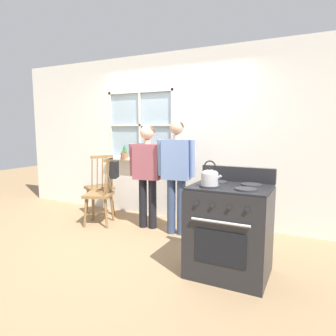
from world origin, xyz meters
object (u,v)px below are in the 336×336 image
Objects in this scene: kettle at (210,177)px; chair_by_window at (100,195)px; person_elderly_left at (147,166)px; potted_plant at (124,153)px; handbag at (114,169)px; person_teen_center at (176,168)px; stove at (229,229)px; chair_near_wall at (100,188)px.

chair_by_window is at bearing 158.11° from kettle.
person_elderly_left reaches higher than chair_by_window.
potted_plant is 0.73m from handbag.
kettle is at bearing -36.78° from potted_plant.
potted_plant is at bearing 143.22° from kettle.
person_teen_center reaches higher than kettle.
potted_plant is at bearing 147.73° from stove.
chair_by_window is 2.28m from kettle.
handbag is (-0.53, -0.10, -0.06)m from person_elderly_left.
chair_by_window is 0.97× the size of stove.
potted_plant reaches higher than kettle.
stove is 4.16× the size of potted_plant.
chair_by_window is 0.90m from person_elderly_left.
stove reaches higher than chair_near_wall.
kettle reaches higher than chair_near_wall.
chair_near_wall is 0.68× the size of person_elderly_left.
kettle is (2.41, -1.25, 0.55)m from chair_near_wall.
chair_near_wall is 0.73m from potted_plant.
potted_plant is (0.31, 0.32, 0.59)m from chair_near_wall.
stove is 2.75m from potted_plant.
chair_by_window is 4.24× the size of kettle.
handbag is (-1.03, -0.05, -0.08)m from person_teen_center.
person_elderly_left reaches higher than chair_near_wall.
stove is at bearing 51.14° from chair_by_window.
chair_by_window is 0.55m from chair_near_wall.
stove is at bearing -47.19° from person_teen_center.
kettle is 0.95× the size of potted_plant.
potted_plant is (-1.29, 0.61, 0.11)m from person_teen_center.
stove is (2.58, -1.12, -0.00)m from chair_near_wall.
stove is 3.53× the size of handbag.
stove is (1.48, -0.88, -0.47)m from person_elderly_left.
kettle is at bearing -26.39° from handbag.
stove is at bearing -37.87° from person_elderly_left.
chair_by_window is at bearing 69.91° from chair_near_wall.
chair_near_wall is at bearing 160.97° from person_elderly_left.
potted_plant reaches higher than chair_near_wall.
person_teen_center is (0.50, -0.06, 0.01)m from person_elderly_left.
chair_near_wall is at bearing -134.18° from potted_plant.
kettle is 2.62m from potted_plant.
handbag is at bearing 90.00° from chair_by_window.
person_elderly_left is (1.10, -0.23, 0.46)m from chair_near_wall.
person_elderly_left is 0.97m from potted_plant.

